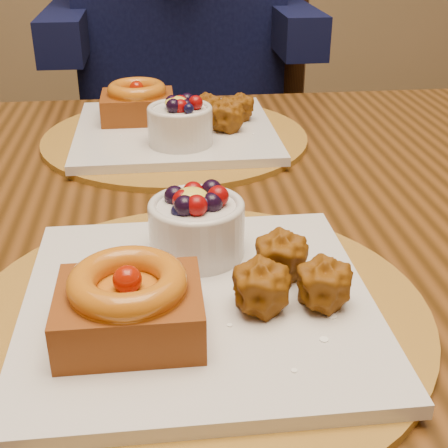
{
  "coord_description": "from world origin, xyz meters",
  "views": [
    {
      "loc": [
        -0.09,
        -0.6,
        1.06
      ],
      "look_at": [
        -0.03,
        -0.12,
        0.81
      ],
      "focal_mm": 50.0,
      "sensor_mm": 36.0,
      "label": 1
    }
  ],
  "objects_px": {
    "dining_table": "(186,263)",
    "place_setting_near": "(195,290)",
    "place_setting_far": "(173,126)",
    "chair_far": "(202,150)"
  },
  "relations": [
    {
      "from": "chair_far",
      "to": "place_setting_near",
      "type": "bearing_deg",
      "value": -75.62
    },
    {
      "from": "dining_table",
      "to": "place_setting_far",
      "type": "xyz_separation_m",
      "value": [
        -0.0,
        0.22,
        0.1
      ]
    },
    {
      "from": "place_setting_far",
      "to": "chair_far",
      "type": "xyz_separation_m",
      "value": [
        0.09,
        0.59,
        -0.26
      ]
    },
    {
      "from": "place_setting_far",
      "to": "dining_table",
      "type": "bearing_deg",
      "value": -89.35
    },
    {
      "from": "place_setting_near",
      "to": "chair_far",
      "type": "xyz_separation_m",
      "value": [
        0.09,
        1.02,
        -0.26
      ]
    },
    {
      "from": "chair_far",
      "to": "place_setting_far",
      "type": "bearing_deg",
      "value": -79.09
    },
    {
      "from": "dining_table",
      "to": "place_setting_near",
      "type": "height_order",
      "value": "place_setting_near"
    },
    {
      "from": "place_setting_near",
      "to": "place_setting_far",
      "type": "height_order",
      "value": "same"
    },
    {
      "from": "place_setting_near",
      "to": "dining_table",
      "type": "bearing_deg",
      "value": 89.35
    },
    {
      "from": "dining_table",
      "to": "chair_far",
      "type": "distance_m",
      "value": 0.82
    }
  ]
}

